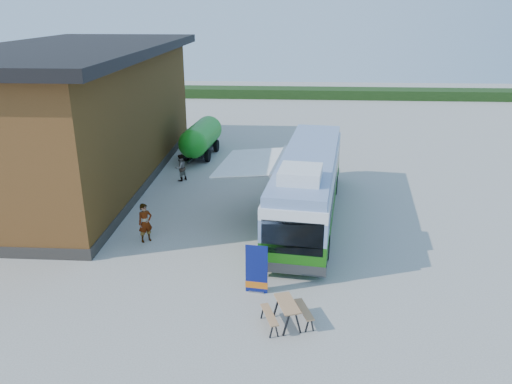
# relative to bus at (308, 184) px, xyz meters

# --- Properties ---
(ground) EXTENTS (100.00, 100.00, 0.00)m
(ground) POSITION_rel_bus_xyz_m (-2.17, -4.72, -1.75)
(ground) COLOR #BCB7AD
(ground) RESTS_ON ground
(barn) EXTENTS (9.60, 21.20, 7.50)m
(barn) POSITION_rel_bus_xyz_m (-12.67, 5.28, 1.84)
(barn) COLOR brown
(barn) RESTS_ON ground
(hedge) EXTENTS (40.00, 3.00, 1.00)m
(hedge) POSITION_rel_bus_xyz_m (5.83, 33.28, -1.25)
(hedge) COLOR #264419
(hedge) RESTS_ON ground
(bus) EXTENTS (4.06, 12.15, 3.66)m
(bus) POSITION_rel_bus_xyz_m (0.00, 0.00, 0.00)
(bus) COLOR #247613
(bus) RESTS_ON ground
(awning) EXTENTS (3.28, 4.70, 0.53)m
(awning) POSITION_rel_bus_xyz_m (-2.45, -0.35, 0.91)
(awning) COLOR white
(awning) RESTS_ON ground
(banner) EXTENTS (0.79, 0.25, 1.83)m
(banner) POSITION_rel_bus_xyz_m (-1.98, -6.64, -1.00)
(banner) COLOR navy
(banner) RESTS_ON ground
(picnic_table) EXTENTS (1.72, 1.62, 0.80)m
(picnic_table) POSITION_rel_bus_xyz_m (-0.91, -8.48, -1.15)
(picnic_table) COLOR tan
(picnic_table) RESTS_ON ground
(person_a) EXTENTS (0.74, 0.71, 1.71)m
(person_a) POSITION_rel_bus_xyz_m (-6.93, -2.86, -0.90)
(person_a) COLOR #999999
(person_a) RESTS_ON ground
(person_b) EXTENTS (0.93, 0.96, 1.55)m
(person_b) POSITION_rel_bus_xyz_m (-7.06, 5.04, -0.97)
(person_b) COLOR #999999
(person_b) RESTS_ON ground
(slurry_tanker) EXTENTS (2.21, 6.17, 2.28)m
(slurry_tanker) POSITION_rel_bus_xyz_m (-6.67, 10.08, -0.44)
(slurry_tanker) COLOR #1C9B20
(slurry_tanker) RESTS_ON ground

